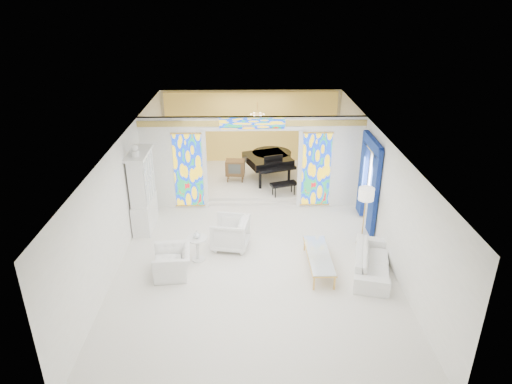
{
  "coord_description": "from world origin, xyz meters",
  "views": [
    {
      "loc": [
        -0.16,
        -11.58,
        6.57
      ],
      "look_at": [
        0.08,
        0.2,
        1.29
      ],
      "focal_mm": 32.0,
      "sensor_mm": 36.0,
      "label": 1
    }
  ],
  "objects_px": {
    "china_cabinet": "(143,191)",
    "tv_console": "(235,168)",
    "armchair_right": "(230,233)",
    "coffee_table": "(319,255)",
    "grand_piano": "(270,159)",
    "sofa": "(372,261)",
    "armchair_left": "(172,262)"
  },
  "relations": [
    {
      "from": "china_cabinet",
      "to": "armchair_left",
      "type": "xyz_separation_m",
      "value": [
        1.17,
        -2.49,
        -0.83
      ]
    },
    {
      "from": "china_cabinet",
      "to": "armchair_left",
      "type": "distance_m",
      "value": 2.87
    },
    {
      "from": "armchair_right",
      "to": "coffee_table",
      "type": "distance_m",
      "value": 2.54
    },
    {
      "from": "armchair_left",
      "to": "armchair_right",
      "type": "distance_m",
      "value": 1.9
    },
    {
      "from": "armchair_right",
      "to": "sofa",
      "type": "distance_m",
      "value": 3.82
    },
    {
      "from": "coffee_table",
      "to": "grand_piano",
      "type": "bearing_deg",
      "value": 99.57
    },
    {
      "from": "armchair_right",
      "to": "grand_piano",
      "type": "xyz_separation_m",
      "value": [
        1.31,
        4.6,
        0.48
      ]
    },
    {
      "from": "armchair_right",
      "to": "grand_piano",
      "type": "bearing_deg",
      "value": 174.37
    },
    {
      "from": "armchair_left",
      "to": "sofa",
      "type": "height_order",
      "value": "armchair_left"
    },
    {
      "from": "china_cabinet",
      "to": "sofa",
      "type": "height_order",
      "value": "china_cabinet"
    },
    {
      "from": "armchair_left",
      "to": "coffee_table",
      "type": "distance_m",
      "value": 3.68
    },
    {
      "from": "china_cabinet",
      "to": "armchair_right",
      "type": "height_order",
      "value": "china_cabinet"
    },
    {
      "from": "china_cabinet",
      "to": "coffee_table",
      "type": "bearing_deg",
      "value": -25.84
    },
    {
      "from": "armchair_left",
      "to": "sofa",
      "type": "distance_m",
      "value": 5.0
    },
    {
      "from": "coffee_table",
      "to": "grand_piano",
      "type": "height_order",
      "value": "grand_piano"
    },
    {
      "from": "sofa",
      "to": "armchair_right",
      "type": "bearing_deg",
      "value": 84.5
    },
    {
      "from": "sofa",
      "to": "armchair_left",
      "type": "bearing_deg",
      "value": 104.05
    },
    {
      "from": "sofa",
      "to": "grand_piano",
      "type": "distance_m",
      "value": 6.36
    },
    {
      "from": "coffee_table",
      "to": "armchair_left",
      "type": "bearing_deg",
      "value": -177.76
    },
    {
      "from": "armchair_left",
      "to": "armchair_right",
      "type": "xyz_separation_m",
      "value": [
        1.41,
        1.27,
        0.1
      ]
    },
    {
      "from": "armchair_right",
      "to": "sofa",
      "type": "height_order",
      "value": "armchair_right"
    },
    {
      "from": "china_cabinet",
      "to": "tv_console",
      "type": "bearing_deg",
      "value": 49.97
    },
    {
      "from": "china_cabinet",
      "to": "tv_console",
      "type": "xyz_separation_m",
      "value": [
        2.62,
        3.11,
        -0.48
      ]
    },
    {
      "from": "china_cabinet",
      "to": "armchair_right",
      "type": "xyz_separation_m",
      "value": [
        2.58,
        -1.22,
        -0.73
      ]
    },
    {
      "from": "grand_piano",
      "to": "armchair_right",
      "type": "bearing_deg",
      "value": -124.78
    },
    {
      "from": "sofa",
      "to": "grand_piano",
      "type": "xyz_separation_m",
      "value": [
        -2.28,
        5.9,
        0.61
      ]
    },
    {
      "from": "china_cabinet",
      "to": "armchair_left",
      "type": "height_order",
      "value": "china_cabinet"
    },
    {
      "from": "grand_piano",
      "to": "armchair_left",
      "type": "bearing_deg",
      "value": -133.75
    },
    {
      "from": "armchair_right",
      "to": "tv_console",
      "type": "bearing_deg",
      "value": -170.3
    },
    {
      "from": "armchair_left",
      "to": "armchair_right",
      "type": "relative_size",
      "value": 1.08
    },
    {
      "from": "china_cabinet",
      "to": "coffee_table",
      "type": "relative_size",
      "value": 1.42
    },
    {
      "from": "armchair_right",
      "to": "coffee_table",
      "type": "bearing_deg",
      "value": 73.91
    }
  ]
}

